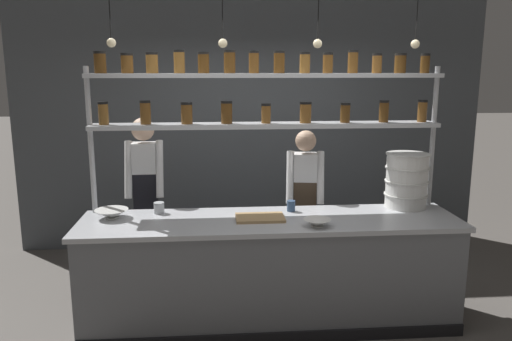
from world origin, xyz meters
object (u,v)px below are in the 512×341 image
object	(u,v)px
chef_left	(146,192)
serving_cup_by_board	(291,206)
spice_shelf_unit	(264,102)
prep_bowl_center_front	(317,223)
chef_center	(305,200)
cutting_board	(260,218)
prep_bowl_near_left	(112,214)
container_stack	(407,180)
serving_cup_front	(159,208)

from	to	relation	value
chef_left	serving_cup_by_board	bearing A→B (deg)	-25.23
spice_shelf_unit	prep_bowl_center_front	world-z (taller)	spice_shelf_unit
spice_shelf_unit	chef_center	world-z (taller)	spice_shelf_unit
cutting_board	prep_bowl_near_left	xyz separation A→B (m)	(-1.23, 0.13, 0.02)
container_stack	cutting_board	distance (m)	1.38
prep_bowl_center_front	serving_cup_by_board	xyz separation A→B (m)	(-0.14, 0.45, 0.02)
spice_shelf_unit	serving_cup_by_board	size ratio (longest dim) A/B	32.19
chef_center	prep_bowl_center_front	distance (m)	0.93
container_stack	cutting_board	bearing A→B (deg)	-168.66
container_stack	prep_bowl_center_front	xyz separation A→B (m)	(-0.90, -0.50, -0.22)
serving_cup_front	serving_cup_by_board	xyz separation A→B (m)	(1.14, -0.03, -0.00)
container_stack	spice_shelf_unit	bearing A→B (deg)	177.21
prep_bowl_near_left	prep_bowl_center_front	distance (m)	1.70
serving_cup_front	cutting_board	bearing A→B (deg)	-16.18
prep_bowl_center_front	serving_cup_front	distance (m)	1.37
container_stack	serving_cup_by_board	distance (m)	1.06
chef_center	container_stack	distance (m)	0.98
cutting_board	spice_shelf_unit	bearing A→B (deg)	79.32
chef_center	cutting_board	bearing A→B (deg)	-116.64
spice_shelf_unit	prep_bowl_near_left	xyz separation A→B (m)	(-1.29, -0.20, -0.90)
serving_cup_front	chef_left	bearing A→B (deg)	109.01
cutting_board	serving_cup_front	bearing A→B (deg)	163.82
serving_cup_front	serving_cup_by_board	world-z (taller)	serving_cup_front
spice_shelf_unit	chef_center	bearing A→B (deg)	39.45
prep_bowl_near_left	serving_cup_by_board	xyz separation A→B (m)	(1.52, 0.09, 0.01)
chef_left	serving_cup_front	size ratio (longest dim) A/B	17.75
serving_cup_by_board	chef_left	bearing A→B (deg)	156.97
prep_bowl_near_left	serving_cup_front	xyz separation A→B (m)	(0.38, 0.12, 0.01)
container_stack	serving_cup_front	xyz separation A→B (m)	(-2.18, -0.02, -0.20)
spice_shelf_unit	serving_cup_by_board	world-z (taller)	spice_shelf_unit
chef_left	chef_center	world-z (taller)	chef_left
container_stack	cutting_board	xyz separation A→B (m)	(-1.34, -0.27, -0.23)
prep_bowl_near_left	serving_cup_front	size ratio (longest dim) A/B	2.88
serving_cup_by_board	chef_center	bearing A→B (deg)	66.46
serving_cup_front	container_stack	bearing A→B (deg)	0.56
chef_left	chef_center	size ratio (longest dim) A/B	1.08
chef_left	serving_cup_front	world-z (taller)	chef_left
cutting_board	prep_bowl_center_front	size ratio (longest dim) A/B	1.82
chef_center	prep_bowl_near_left	world-z (taller)	chef_center
serving_cup_front	serving_cup_by_board	size ratio (longest dim) A/B	1.01
container_stack	prep_bowl_center_front	world-z (taller)	container_stack
chef_center	spice_shelf_unit	bearing A→B (deg)	-131.31
chef_left	container_stack	xyz separation A→B (m)	(2.37, -0.51, 0.19)
chef_left	prep_bowl_near_left	xyz separation A→B (m)	(-0.19, -0.65, -0.02)
chef_center	cutting_board	size ratio (longest dim) A/B	3.92
chef_center	cutting_board	xyz separation A→B (m)	(-0.50, -0.69, 0.04)
spice_shelf_unit	serving_cup_by_board	xyz separation A→B (m)	(0.23, -0.12, -0.89)
chef_center	serving_cup_by_board	size ratio (longest dim) A/B	16.67
spice_shelf_unit	container_stack	xyz separation A→B (m)	(1.27, -0.06, -0.70)
chef_left	prep_bowl_center_front	world-z (taller)	chef_left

